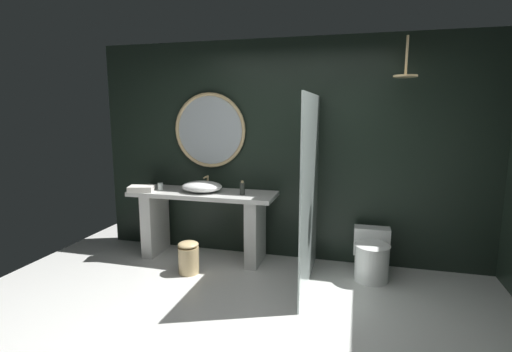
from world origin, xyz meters
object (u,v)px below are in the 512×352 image
round_wall_mirror (210,130)px  waste_bin (189,257)px  vessel_sink (202,187)px  soap_dispenser (242,188)px  toilet (372,256)px  tumbler_cup (160,186)px  rain_shower_head (406,73)px  folded_hand_towel (141,189)px

round_wall_mirror → waste_bin: bearing=-88.9°
vessel_sink → soap_dispenser: size_ratio=2.99×
round_wall_mirror → toilet: bearing=-9.4°
tumbler_cup → soap_dispenser: size_ratio=0.54×
vessel_sink → toilet: 2.07m
vessel_sink → rain_shower_head: size_ratio=1.23×
round_wall_mirror → rain_shower_head: (2.19, -0.30, 0.61)m
vessel_sink → tumbler_cup: (-0.54, -0.02, -0.02)m
soap_dispenser → rain_shower_head: bearing=0.1°
rain_shower_head → round_wall_mirror: bearing=172.2°
tumbler_cup → folded_hand_towel: tumbler_cup is taller
tumbler_cup → soap_dispenser: bearing=-0.0°
vessel_sink → tumbler_cup: vessel_sink is taller
round_wall_mirror → toilet: (1.96, -0.33, -1.30)m
toilet → rain_shower_head: bearing=6.7°
vessel_sink → folded_hand_towel: vessel_sink is taller
vessel_sink → toilet: (1.96, -0.05, -0.65)m
soap_dispenser → round_wall_mirror: bearing=149.2°
tumbler_cup → soap_dispenser: 1.04m
round_wall_mirror → folded_hand_towel: 1.08m
tumbler_cup → round_wall_mirror: round_wall_mirror is taller
toilet → folded_hand_towel: folded_hand_towel is taller
toilet → folded_hand_towel: (-2.68, -0.11, 0.61)m
toilet → tumbler_cup: bearing=179.4°
toilet → waste_bin: toilet is taller
rain_shower_head → toilet: bearing=-173.3°
tumbler_cup → waste_bin: bearing=-38.1°
folded_hand_towel → vessel_sink: bearing=12.8°
soap_dispenser → round_wall_mirror: (-0.51, 0.30, 0.64)m
round_wall_mirror → folded_hand_towel: size_ratio=3.20×
soap_dispenser → folded_hand_towel: size_ratio=0.57×
soap_dispenser → round_wall_mirror: round_wall_mirror is taller
tumbler_cup → folded_hand_towel: (-0.18, -0.14, -0.01)m
tumbler_cup → waste_bin: (0.55, -0.43, -0.69)m
round_wall_mirror → folded_hand_towel: bearing=-148.4°
vessel_sink → rain_shower_head: (2.19, -0.02, 1.26)m
tumbler_cup → waste_bin: size_ratio=0.24×
soap_dispenser → waste_bin: (-0.49, -0.43, -0.72)m
waste_bin → folded_hand_towel: 1.04m
vessel_sink → toilet: size_ratio=0.88×
round_wall_mirror → rain_shower_head: rain_shower_head is taller
round_wall_mirror → waste_bin: (0.01, -0.74, -1.36)m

